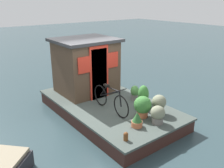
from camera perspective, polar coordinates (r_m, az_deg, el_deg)
ground_plane at (r=8.09m, az=-0.87°, el=-7.32°), size 60.00×60.00×0.00m
houseboat_deck at (r=7.99m, az=-0.88°, el=-5.88°), size 4.85×2.70×0.45m
houseboat_cabin at (r=8.60m, az=-6.16°, el=4.36°), size 1.82×2.07×1.92m
bicycle at (r=7.18m, az=-0.43°, el=-3.67°), size 1.72×0.50×0.80m
potted_plant_ivy at (r=8.06m, az=5.37°, el=-2.00°), size 0.28×0.28×0.50m
potted_plant_fern at (r=6.90m, az=7.24°, el=-5.19°), size 0.50×0.50×0.62m
potted_plant_sage at (r=7.17m, az=11.02°, el=-4.60°), size 0.42×0.42×0.59m
potted_plant_thyme at (r=6.43m, az=5.93°, el=-8.40°), size 0.30×0.30×0.42m
potted_plant_geranium at (r=6.65m, az=10.74°, el=-7.06°), size 0.39×0.39×0.51m
potted_plant_succulent at (r=7.46m, az=7.37°, el=-3.07°), size 0.34×0.34×0.73m
mooring_bollard at (r=5.88m, az=3.28°, el=-12.17°), size 0.12×0.12×0.22m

